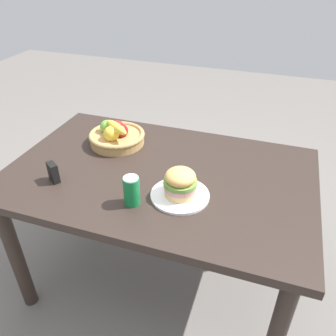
{
  "coord_description": "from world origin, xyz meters",
  "views": [
    {
      "loc": [
        0.46,
        -1.22,
        1.63
      ],
      "look_at": [
        0.06,
        -0.04,
        0.81
      ],
      "focal_mm": 36.35,
      "sensor_mm": 36.0,
      "label": 1
    }
  ],
  "objects_px": {
    "plate": "(180,195)",
    "fruit_basket": "(116,136)",
    "sandwich": "(180,182)",
    "napkin_holder": "(53,172)",
    "soda_can": "(132,191)"
  },
  "relations": [
    {
      "from": "fruit_basket",
      "to": "napkin_holder",
      "type": "xyz_separation_m",
      "value": [
        -0.11,
        -0.4,
        -0.0
      ]
    },
    {
      "from": "soda_can",
      "to": "napkin_holder",
      "type": "distance_m",
      "value": 0.39
    },
    {
      "from": "soda_can",
      "to": "napkin_holder",
      "type": "relative_size",
      "value": 1.4
    },
    {
      "from": "plate",
      "to": "soda_can",
      "type": "bearing_deg",
      "value": -148.46
    },
    {
      "from": "plate",
      "to": "napkin_holder",
      "type": "relative_size",
      "value": 2.74
    },
    {
      "from": "sandwich",
      "to": "napkin_holder",
      "type": "distance_m",
      "value": 0.56
    },
    {
      "from": "soda_can",
      "to": "plate",
      "type": "bearing_deg",
      "value": 31.54
    },
    {
      "from": "sandwich",
      "to": "soda_can",
      "type": "distance_m",
      "value": 0.2
    },
    {
      "from": "sandwich",
      "to": "fruit_basket",
      "type": "relative_size",
      "value": 0.48
    },
    {
      "from": "plate",
      "to": "napkin_holder",
      "type": "height_order",
      "value": "napkin_holder"
    },
    {
      "from": "plate",
      "to": "fruit_basket",
      "type": "relative_size",
      "value": 0.85
    },
    {
      "from": "soda_can",
      "to": "napkin_holder",
      "type": "height_order",
      "value": "soda_can"
    },
    {
      "from": "sandwich",
      "to": "napkin_holder",
      "type": "height_order",
      "value": "sandwich"
    },
    {
      "from": "fruit_basket",
      "to": "napkin_holder",
      "type": "relative_size",
      "value": 3.22
    },
    {
      "from": "soda_can",
      "to": "napkin_holder",
      "type": "bearing_deg",
      "value": 175.48
    }
  ]
}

